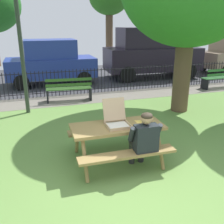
{
  "coord_description": "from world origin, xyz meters",
  "views": [
    {
      "loc": [
        -1.41,
        -3.07,
        2.65
      ],
      "look_at": [
        0.26,
        2.16,
        0.75
      ],
      "focal_mm": 41.21,
      "sensor_mm": 36.0,
      "label": 1
    }
  ],
  "objects_px": {
    "pizza_slice_on_table": "(141,121)",
    "park_bench_right": "(220,78)",
    "park_bench_center": "(69,90)",
    "lamp_post_walkway": "(20,34)",
    "parked_car_right": "(152,52)",
    "picnic_table_foreground": "(117,133)",
    "parked_car_center": "(51,62)",
    "adult_at_table": "(144,139)",
    "pizza_box_open": "(116,119)"
  },
  "relations": [
    {
      "from": "lamp_post_walkway",
      "to": "parked_car_center",
      "type": "bearing_deg",
      "value": 73.88
    },
    {
      "from": "park_bench_center",
      "to": "pizza_box_open",
      "type": "bearing_deg",
      "value": -86.71
    },
    {
      "from": "pizza_box_open",
      "to": "parked_car_center",
      "type": "xyz_separation_m",
      "value": [
        -0.57,
        7.5,
        0.13
      ]
    },
    {
      "from": "park_bench_right",
      "to": "parked_car_right",
      "type": "relative_size",
      "value": 0.34
    },
    {
      "from": "park_bench_center",
      "to": "parked_car_center",
      "type": "height_order",
      "value": "parked_car_center"
    },
    {
      "from": "picnic_table_foreground",
      "to": "parked_car_center",
      "type": "xyz_separation_m",
      "value": [
        -0.58,
        7.55,
        0.41
      ]
    },
    {
      "from": "picnic_table_foreground",
      "to": "park_bench_center",
      "type": "distance_m",
      "value": 4.56
    },
    {
      "from": "pizza_box_open",
      "to": "adult_at_table",
      "type": "relative_size",
      "value": 0.45
    },
    {
      "from": "pizza_slice_on_table",
      "to": "park_bench_right",
      "type": "height_order",
      "value": "park_bench_right"
    },
    {
      "from": "picnic_table_foreground",
      "to": "lamp_post_walkway",
      "type": "bearing_deg",
      "value": 114.86
    },
    {
      "from": "park_bench_right",
      "to": "lamp_post_walkway",
      "type": "xyz_separation_m",
      "value": [
        -7.9,
        -0.88,
        1.95
      ]
    },
    {
      "from": "picnic_table_foreground",
      "to": "pizza_slice_on_table",
      "type": "height_order",
      "value": "pizza_slice_on_table"
    },
    {
      "from": "picnic_table_foreground",
      "to": "adult_at_table",
      "type": "distance_m",
      "value": 0.61
    },
    {
      "from": "picnic_table_foreground",
      "to": "lamp_post_walkway",
      "type": "xyz_separation_m",
      "value": [
        -1.7,
        3.67,
        1.77
      ]
    },
    {
      "from": "park_bench_center",
      "to": "lamp_post_walkway",
      "type": "distance_m",
      "value": 2.57
    },
    {
      "from": "lamp_post_walkway",
      "to": "parked_car_right",
      "type": "distance_m",
      "value": 7.34
    },
    {
      "from": "pizza_box_open",
      "to": "park_bench_right",
      "type": "xyz_separation_m",
      "value": [
        6.21,
        4.5,
        -0.47
      ]
    },
    {
      "from": "parked_car_center",
      "to": "park_bench_center",
      "type": "bearing_deg",
      "value": -84.02
    },
    {
      "from": "lamp_post_walkway",
      "to": "parked_car_center",
      "type": "relative_size",
      "value": 0.99
    },
    {
      "from": "park_bench_center",
      "to": "park_bench_right",
      "type": "bearing_deg",
      "value": -0.0
    },
    {
      "from": "park_bench_right",
      "to": "lamp_post_walkway",
      "type": "height_order",
      "value": "lamp_post_walkway"
    },
    {
      "from": "adult_at_table",
      "to": "parked_car_right",
      "type": "xyz_separation_m",
      "value": [
        4.1,
        8.05,
        0.65
      ]
    },
    {
      "from": "adult_at_table",
      "to": "parked_car_center",
      "type": "distance_m",
      "value": 8.11
    },
    {
      "from": "picnic_table_foreground",
      "to": "adult_at_table",
      "type": "bearing_deg",
      "value": -56.33
    },
    {
      "from": "park_bench_center",
      "to": "parked_car_center",
      "type": "bearing_deg",
      "value": 95.98
    },
    {
      "from": "pizza_slice_on_table",
      "to": "parked_car_center",
      "type": "height_order",
      "value": "parked_car_center"
    },
    {
      "from": "park_bench_center",
      "to": "parked_car_right",
      "type": "relative_size",
      "value": 0.34
    },
    {
      "from": "pizza_slice_on_table",
      "to": "lamp_post_walkway",
      "type": "xyz_separation_m",
      "value": [
        -2.21,
        3.64,
        1.59
      ]
    },
    {
      "from": "lamp_post_walkway",
      "to": "parked_car_right",
      "type": "relative_size",
      "value": 0.8
    },
    {
      "from": "adult_at_table",
      "to": "pizza_slice_on_table",
      "type": "bearing_deg",
      "value": 72.09
    },
    {
      "from": "lamp_post_walkway",
      "to": "parked_car_center",
      "type": "distance_m",
      "value": 4.26
    },
    {
      "from": "pizza_slice_on_table",
      "to": "lamp_post_walkway",
      "type": "height_order",
      "value": "lamp_post_walkway"
    },
    {
      "from": "park_bench_center",
      "to": "parked_car_right",
      "type": "height_order",
      "value": "parked_car_right"
    },
    {
      "from": "pizza_slice_on_table",
      "to": "parked_car_right",
      "type": "height_order",
      "value": "parked_car_right"
    },
    {
      "from": "adult_at_table",
      "to": "lamp_post_walkway",
      "type": "xyz_separation_m",
      "value": [
        -2.04,
        4.18,
        1.71
      ]
    },
    {
      "from": "pizza_slice_on_table",
      "to": "park_bench_center",
      "type": "xyz_separation_m",
      "value": [
        -0.78,
        4.52,
        -0.36
      ]
    },
    {
      "from": "picnic_table_foreground",
      "to": "park_bench_center",
      "type": "bearing_deg",
      "value": 93.35
    },
    {
      "from": "pizza_slice_on_table",
      "to": "parked_car_right",
      "type": "xyz_separation_m",
      "value": [
        3.93,
        7.52,
        0.53
      ]
    },
    {
      "from": "pizza_slice_on_table",
      "to": "adult_at_table",
      "type": "relative_size",
      "value": 0.22
    },
    {
      "from": "adult_at_table",
      "to": "park_bench_right",
      "type": "height_order",
      "value": "adult_at_table"
    },
    {
      "from": "park_bench_center",
      "to": "park_bench_right",
      "type": "relative_size",
      "value": 1.01
    },
    {
      "from": "pizza_box_open",
      "to": "pizza_slice_on_table",
      "type": "height_order",
      "value": "pizza_box_open"
    },
    {
      "from": "picnic_table_foreground",
      "to": "pizza_box_open",
      "type": "xyz_separation_m",
      "value": [
        -0.01,
        0.05,
        0.29
      ]
    },
    {
      "from": "adult_at_table",
      "to": "park_bench_center",
      "type": "distance_m",
      "value": 5.09
    },
    {
      "from": "picnic_table_foreground",
      "to": "park_bench_center",
      "type": "height_order",
      "value": "park_bench_center"
    },
    {
      "from": "picnic_table_foreground",
      "to": "park_bench_right",
      "type": "xyz_separation_m",
      "value": [
        6.2,
        4.55,
        -0.18
      ]
    },
    {
      "from": "pizza_slice_on_table",
      "to": "park_bench_right",
      "type": "relative_size",
      "value": 0.16
    },
    {
      "from": "park_bench_right",
      "to": "park_bench_center",
      "type": "bearing_deg",
      "value": 180.0
    },
    {
      "from": "parked_car_center",
      "to": "parked_car_right",
      "type": "distance_m",
      "value": 5.03
    },
    {
      "from": "park_bench_right",
      "to": "pizza_box_open",
      "type": "bearing_deg",
      "value": -144.1
    }
  ]
}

